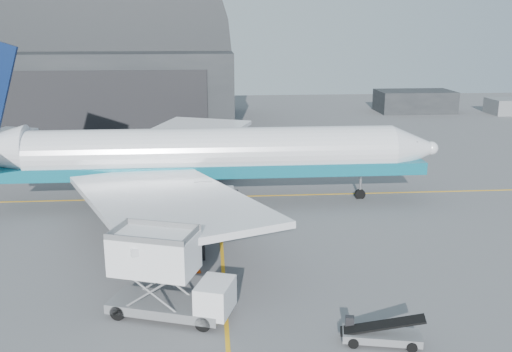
{
  "coord_description": "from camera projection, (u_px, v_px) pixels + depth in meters",
  "views": [
    {
      "loc": [
        -0.68,
        -32.9,
        16.29
      ],
      "look_at": [
        2.89,
        10.81,
        4.5
      ],
      "focal_mm": 40.0,
      "sensor_mm": 36.0,
      "label": 1
    }
  ],
  "objects": [
    {
      "name": "ground",
      "position": [
        224.0,
        290.0,
        35.96
      ],
      "size": [
        200.0,
        200.0,
        0.0
      ],
      "primitive_type": "plane",
      "color": "#565659",
      "rests_on": "ground"
    },
    {
      "name": "taxi_lines",
      "position": [
        220.0,
        222.0,
        48.14
      ],
      "size": [
        80.0,
        42.12,
        0.02
      ],
      "color": "#EBA516",
      "rests_on": "ground"
    },
    {
      "name": "hangar",
      "position": [
        80.0,
        65.0,
        94.26
      ],
      "size": [
        50.0,
        28.3,
        28.0
      ],
      "color": "black",
      "rests_on": "ground"
    },
    {
      "name": "distant_bldg_a",
      "position": [
        414.0,
        112.0,
        108.24
      ],
      "size": [
        14.0,
        8.0,
        4.0
      ],
      "primitive_type": "cube",
      "color": "black",
      "rests_on": "ground"
    },
    {
      "name": "distant_bldg_b",
      "position": [
        510.0,
        114.0,
        105.72
      ],
      "size": [
        8.0,
        6.0,
        2.8
      ],
      "primitive_type": "cube",
      "color": "slate",
      "rests_on": "ground"
    },
    {
      "name": "airliner",
      "position": [
        193.0,
        155.0,
        52.3
      ],
      "size": [
        46.37,
        44.97,
        16.27
      ],
      "color": "white",
      "rests_on": "ground"
    },
    {
      "name": "catering_truck",
      "position": [
        165.0,
        276.0,
        32.25
      ],
      "size": [
        7.56,
        4.74,
        4.88
      ],
      "rotation": [
        0.0,
        0.0,
        -0.33
      ],
      "color": "slate",
      "rests_on": "ground"
    },
    {
      "name": "pushback_tug",
      "position": [
        174.0,
        247.0,
        40.81
      ],
      "size": [
        4.66,
        3.0,
        2.05
      ],
      "rotation": [
        0.0,
        0.0,
        0.1
      ],
      "color": "black",
      "rests_on": "ground"
    },
    {
      "name": "belt_loader_b",
      "position": [
        381.0,
        334.0,
        29.88
      ],
      "size": [
        4.43,
        2.23,
        1.65
      ],
      "rotation": [
        0.0,
        0.0,
        -0.21
      ],
      "color": "slate",
      "rests_on": "ground"
    },
    {
      "name": "traffic_cone",
      "position": [
        198.0,
        269.0,
        38.44
      ],
      "size": [
        0.37,
        0.37,
        0.53
      ],
      "color": "#E04507",
      "rests_on": "ground"
    }
  ]
}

